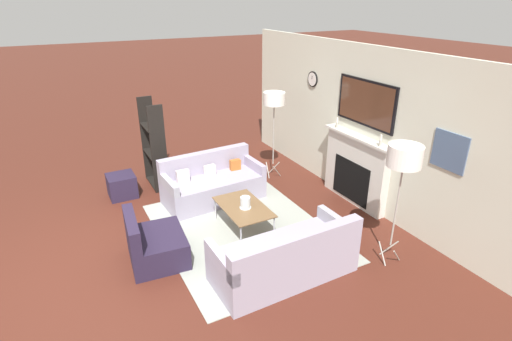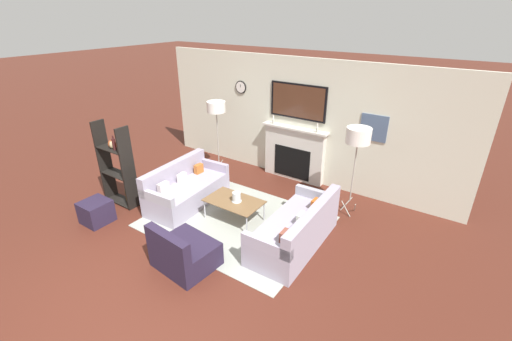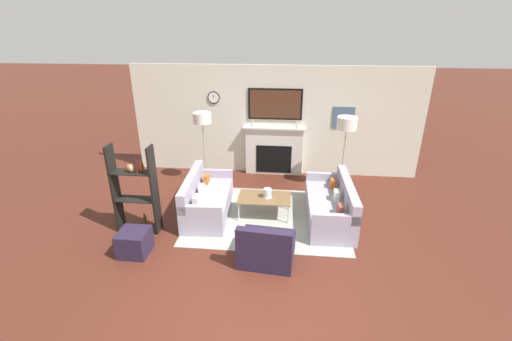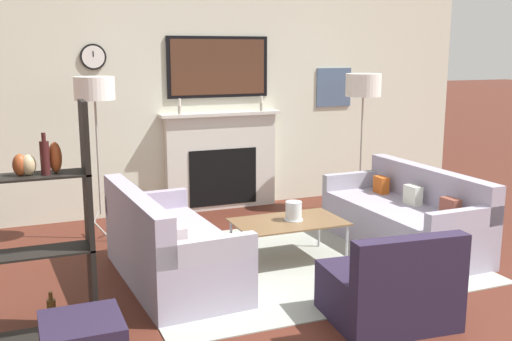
{
  "view_description": "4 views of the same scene",
  "coord_description": "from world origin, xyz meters",
  "px_view_note": "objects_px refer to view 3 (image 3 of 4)",
  "views": [
    {
      "loc": [
        4.82,
        -0.16,
        3.41
      ],
      "look_at": [
        -0.14,
        2.46,
        0.93
      ],
      "focal_mm": 28.0,
      "sensor_mm": 36.0,
      "label": 1
    },
    {
      "loc": [
        3.29,
        -2.05,
        3.56
      ],
      "look_at": [
        0.02,
        2.79,
        0.81
      ],
      "focal_mm": 24.0,
      "sensor_mm": 36.0,
      "label": 2
    },
    {
      "loc": [
        0.38,
        -3.8,
        3.53
      ],
      "look_at": [
        -0.26,
        2.4,
        0.89
      ],
      "focal_mm": 24.0,
      "sensor_mm": 36.0,
      "label": 3
    },
    {
      "loc": [
        -2.42,
        -2.73,
        1.99
      ],
      "look_at": [
        -0.19,
        2.72,
        0.81
      ],
      "focal_mm": 42.0,
      "sensor_mm": 36.0,
      "label": 4
    }
  ],
  "objects_px": {
    "coffee_table": "(265,198)",
    "floor_lamp_left": "(202,119)",
    "hurricane_candle": "(267,193)",
    "shelf_unit": "(135,190)",
    "couch_left": "(206,200)",
    "armchair": "(266,248)",
    "couch_right": "(331,207)",
    "floor_lamp_right": "(347,124)",
    "ottoman": "(134,242)"
  },
  "relations": [
    {
      "from": "couch_right",
      "to": "floor_lamp_left",
      "type": "height_order",
      "value": "floor_lamp_left"
    },
    {
      "from": "armchair",
      "to": "floor_lamp_right",
      "type": "xyz_separation_m",
      "value": [
        1.53,
        2.88,
        1.31
      ]
    },
    {
      "from": "couch_right",
      "to": "floor_lamp_left",
      "type": "distance_m",
      "value": 3.46
    },
    {
      "from": "coffee_table",
      "to": "ottoman",
      "type": "distance_m",
      "value": 2.53
    },
    {
      "from": "floor_lamp_right",
      "to": "coffee_table",
      "type": "bearing_deg",
      "value": -139.59
    },
    {
      "from": "armchair",
      "to": "floor_lamp_right",
      "type": "distance_m",
      "value": 3.51
    },
    {
      "from": "floor_lamp_left",
      "to": "floor_lamp_right",
      "type": "height_order",
      "value": "floor_lamp_left"
    },
    {
      "from": "floor_lamp_right",
      "to": "shelf_unit",
      "type": "xyz_separation_m",
      "value": [
        -3.95,
        -2.19,
        -0.73
      ]
    },
    {
      "from": "couch_left",
      "to": "floor_lamp_right",
      "type": "distance_m",
      "value": 3.45
    },
    {
      "from": "couch_right",
      "to": "floor_lamp_right",
      "type": "xyz_separation_m",
      "value": [
        0.37,
        1.47,
        1.26
      ]
    },
    {
      "from": "couch_left",
      "to": "ottoman",
      "type": "xyz_separation_m",
      "value": [
        -0.88,
        -1.42,
        -0.09
      ]
    },
    {
      "from": "ottoman",
      "to": "armchair",
      "type": "bearing_deg",
      "value": 0.47
    },
    {
      "from": "floor_lamp_left",
      "to": "ottoman",
      "type": "xyz_separation_m",
      "value": [
        -0.51,
        -2.9,
        -1.37
      ]
    },
    {
      "from": "floor_lamp_right",
      "to": "ottoman",
      "type": "distance_m",
      "value": 4.92
    },
    {
      "from": "coffee_table",
      "to": "floor_lamp_left",
      "type": "distance_m",
      "value": 2.42
    },
    {
      "from": "floor_lamp_right",
      "to": "couch_right",
      "type": "bearing_deg",
      "value": -104.18
    },
    {
      "from": "armchair",
      "to": "floor_lamp_right",
      "type": "relative_size",
      "value": 0.54
    },
    {
      "from": "couch_right",
      "to": "coffee_table",
      "type": "height_order",
      "value": "couch_right"
    },
    {
      "from": "armchair",
      "to": "hurricane_candle",
      "type": "distance_m",
      "value": 1.48
    },
    {
      "from": "couch_right",
      "to": "shelf_unit",
      "type": "bearing_deg",
      "value": -168.56
    },
    {
      "from": "coffee_table",
      "to": "floor_lamp_left",
      "type": "xyz_separation_m",
      "value": [
        -1.55,
        1.43,
        1.2
      ]
    },
    {
      "from": "coffee_table",
      "to": "hurricane_candle",
      "type": "xyz_separation_m",
      "value": [
        0.06,
        0.01,
        0.1
      ]
    },
    {
      "from": "floor_lamp_left",
      "to": "floor_lamp_right",
      "type": "distance_m",
      "value": 3.23
    },
    {
      "from": "couch_left",
      "to": "coffee_table",
      "type": "distance_m",
      "value": 1.18
    },
    {
      "from": "armchair",
      "to": "coffee_table",
      "type": "relative_size",
      "value": 0.89
    },
    {
      "from": "couch_right",
      "to": "armchair",
      "type": "relative_size",
      "value": 2.03
    },
    {
      "from": "coffee_table",
      "to": "ottoman",
      "type": "relative_size",
      "value": 2.17
    },
    {
      "from": "hurricane_candle",
      "to": "floor_lamp_left",
      "type": "xyz_separation_m",
      "value": [
        -1.6,
        1.42,
        1.1
      ]
    },
    {
      "from": "ottoman",
      "to": "shelf_unit",
      "type": "bearing_deg",
      "value": 106.31
    },
    {
      "from": "armchair",
      "to": "hurricane_candle",
      "type": "relative_size",
      "value": 5.08
    },
    {
      "from": "hurricane_candle",
      "to": "shelf_unit",
      "type": "bearing_deg",
      "value": -161.61
    },
    {
      "from": "shelf_unit",
      "to": "coffee_table",
      "type": "bearing_deg",
      "value": 18.63
    },
    {
      "from": "armchair",
      "to": "hurricane_candle",
      "type": "xyz_separation_m",
      "value": [
        -0.09,
        1.46,
        0.24
      ]
    },
    {
      "from": "couch_right",
      "to": "ottoman",
      "type": "bearing_deg",
      "value": -157.04
    },
    {
      "from": "couch_left",
      "to": "hurricane_candle",
      "type": "bearing_deg",
      "value": 2.43
    },
    {
      "from": "coffee_table",
      "to": "hurricane_candle",
      "type": "relative_size",
      "value": 5.69
    },
    {
      "from": "coffee_table",
      "to": "hurricane_candle",
      "type": "distance_m",
      "value": 0.12
    },
    {
      "from": "coffee_table",
      "to": "shelf_unit",
      "type": "xyz_separation_m",
      "value": [
        -2.27,
        -0.76,
        0.44
      ]
    },
    {
      "from": "couch_left",
      "to": "couch_right",
      "type": "bearing_deg",
      "value": 0.09
    },
    {
      "from": "couch_right",
      "to": "floor_lamp_left",
      "type": "relative_size",
      "value": 1.08
    },
    {
      "from": "couch_right",
      "to": "armchair",
      "type": "xyz_separation_m",
      "value": [
        -1.16,
        -1.41,
        -0.04
      ]
    },
    {
      "from": "coffee_table",
      "to": "ottoman",
      "type": "bearing_deg",
      "value": -144.54
    },
    {
      "from": "hurricane_candle",
      "to": "floor_lamp_left",
      "type": "relative_size",
      "value": 0.11
    },
    {
      "from": "shelf_unit",
      "to": "ottoman",
      "type": "xyz_separation_m",
      "value": [
        0.21,
        -0.7,
        -0.61
      ]
    },
    {
      "from": "shelf_unit",
      "to": "hurricane_candle",
      "type": "bearing_deg",
      "value": 18.39
    },
    {
      "from": "couch_right",
      "to": "shelf_unit",
      "type": "xyz_separation_m",
      "value": [
        -3.57,
        -0.72,
        0.53
      ]
    },
    {
      "from": "couch_left",
      "to": "armchair",
      "type": "bearing_deg",
      "value": -46.68
    },
    {
      "from": "couch_right",
      "to": "floor_lamp_right",
      "type": "relative_size",
      "value": 1.09
    },
    {
      "from": "coffee_table",
      "to": "floor_lamp_left",
      "type": "bearing_deg",
      "value": 137.2
    },
    {
      "from": "armchair",
      "to": "shelf_unit",
      "type": "distance_m",
      "value": 2.57
    }
  ]
}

